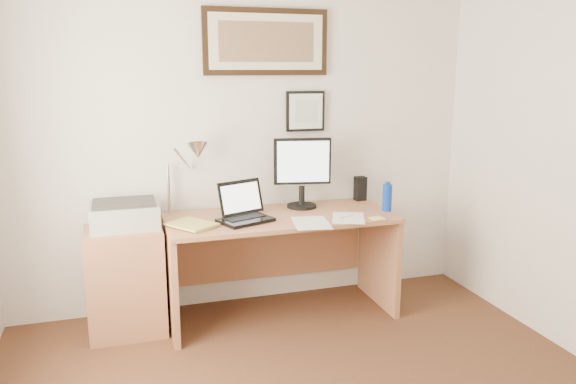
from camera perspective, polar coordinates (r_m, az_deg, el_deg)
name	(u,v)px	position (r m, az deg, el deg)	size (l,w,h in m)	color
wall_back	(247,140)	(4.18, -4.23, 5.34)	(3.50, 0.02, 2.50)	white
side_cabinet	(126,281)	(3.98, -16.12, -8.67)	(0.50, 0.40, 0.73)	#9E6442
water_bottle	(387,198)	(4.13, 10.04, -0.56)	(0.07, 0.07, 0.20)	#0D35A9
bottle_cap	(388,183)	(4.11, 10.09, 0.92)	(0.04, 0.04, 0.02)	#0D35A9
speaker	(360,188)	(4.43, 7.34, 0.36)	(0.08, 0.07, 0.19)	black
paper_sheet_a	(311,223)	(3.77, 2.38, -3.15)	(0.23, 0.33, 0.00)	white
paper_sheet_b	(348,218)	(3.91, 6.15, -2.63)	(0.22, 0.31, 0.00)	white
sticky_pad	(377,219)	(3.90, 9.06, -2.68)	(0.09, 0.09, 0.01)	#FFE378
marker_pen	(345,216)	(3.93, 5.85, -2.47)	(0.02, 0.02, 0.14)	white
book	(179,229)	(3.66, -11.04, -3.68)	(0.22, 0.31, 0.02)	#C1BC5A
desk	(277,244)	(4.10, -1.12, -5.29)	(1.60, 0.70, 0.75)	#9E6442
laptop	(244,212)	(3.84, -4.51, -2.02)	(0.40, 0.40, 0.26)	black
lcd_monitor	(302,169)	(4.12, 1.46, 2.33)	(0.42, 0.22, 0.52)	black
printer	(125,215)	(3.87, -16.25, -2.21)	(0.44, 0.34, 0.18)	#A6A6A9
desk_lamp	(195,154)	(3.93, -9.42, 3.83)	(0.29, 0.27, 0.53)	silver
picture_large	(266,42)	(4.16, -2.22, 14.99)	(0.92, 0.04, 0.47)	black
picture_small	(305,111)	(4.26, 1.78, 8.20)	(0.30, 0.03, 0.30)	black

